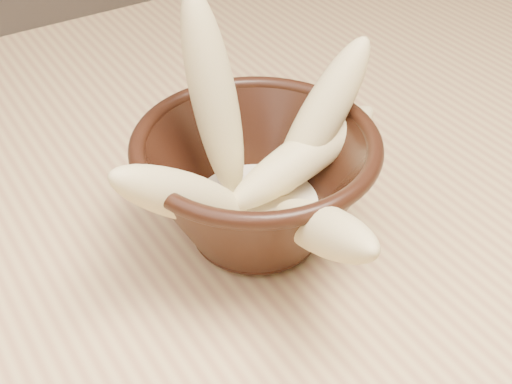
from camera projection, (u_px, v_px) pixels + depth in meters
table at (329, 225)px, 0.69m from camera, size 1.20×0.80×0.75m
bowl at (256, 183)px, 0.52m from camera, size 0.18×0.18×0.10m
milk_puddle at (256, 208)px, 0.53m from camera, size 0.10×0.10×0.01m
banana_upright at (214, 97)px, 0.50m from camera, size 0.05×0.07×0.16m
banana_left at (184, 196)px, 0.47m from camera, size 0.12×0.05×0.11m
banana_right at (320, 119)px, 0.52m from camera, size 0.11×0.04×0.13m
banana_across at (304, 156)px, 0.52m from camera, size 0.15×0.05×0.06m
banana_front at (320, 228)px, 0.45m from camera, size 0.06×0.15×0.10m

